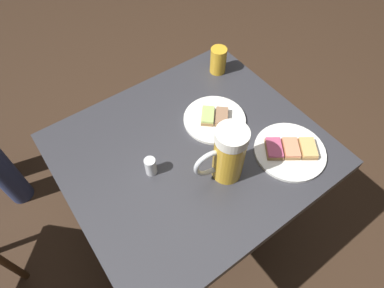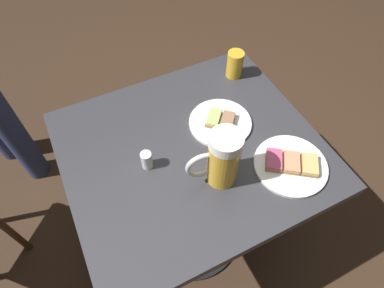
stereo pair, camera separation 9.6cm
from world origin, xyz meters
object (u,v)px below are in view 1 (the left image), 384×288
Objects in this scene: plate_far at (215,119)px; beer_glass_small at (218,60)px; salt_shaker at (151,166)px; plate_near at (290,150)px; beer_mug at (228,155)px.

plate_far is 2.08× the size of beer_glass_small.
salt_shaker is (0.42, 0.23, -0.02)m from beer_glass_small.
plate_far is at bearing -65.56° from plate_near.
plate_near is at bearing 114.44° from plate_far.
beer_glass_small is 0.48m from salt_shaker.
salt_shaker is at bearing 28.15° from beer_glass_small.
beer_glass_small is at bearing -151.85° from salt_shaker.
plate_far is 1.08× the size of beer_mug.
plate_far is at bearing -119.65° from beer_mug.
beer_mug reaches higher than plate_near.
beer_mug reaches higher than plate_far.
salt_shaker is (0.17, -0.13, -0.06)m from beer_mug.
plate_near is 3.62× the size of salt_shaker.
plate_near is 0.42m from salt_shaker.
plate_near is 0.42m from beer_glass_small.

